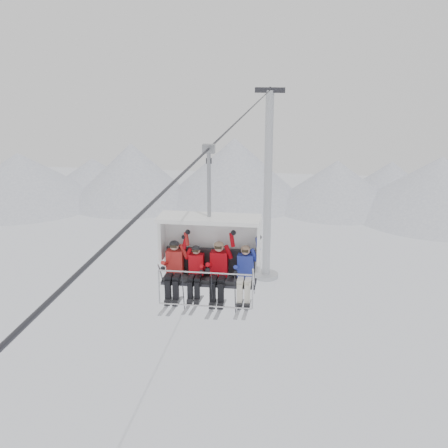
# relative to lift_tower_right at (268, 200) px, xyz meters

# --- Properties ---
(ridgeline) EXTENTS (72.00, 21.00, 7.00)m
(ridgeline) POSITION_rel_lift_tower_right_xyz_m (-1.58, 20.05, -2.94)
(ridgeline) COLOR silver
(ridgeline) RESTS_ON ground
(lift_tower_right) EXTENTS (2.00, 1.80, 13.48)m
(lift_tower_right) POSITION_rel_lift_tower_right_xyz_m (0.00, 0.00, 0.00)
(lift_tower_right) COLOR #ACAEB3
(lift_tower_right) RESTS_ON ground
(haul_cable) EXTENTS (0.06, 50.00, 0.06)m
(haul_cable) POSITION_rel_lift_tower_right_xyz_m (0.00, -22.00, 7.52)
(haul_cable) COLOR #2C2B30
(haul_cable) RESTS_ON lift_tower_left
(chairlift_carrier) EXTENTS (2.59, 1.17, 3.98)m
(chairlift_carrier) POSITION_rel_lift_tower_right_xyz_m (0.00, -24.55, 4.94)
(chairlift_carrier) COLOR black
(chairlift_carrier) RESTS_ON haul_cable
(skier_far_left) EXTENTS (0.43, 1.69, 1.69)m
(skier_far_left) POSITION_rel_lift_tower_right_xyz_m (-0.90, -24.86, 4.45)
(skier_far_left) COLOR red
(skier_far_left) RESTS_ON chairlift_carrier
(skier_center_left) EXTENTS (0.38, 1.69, 1.52)m
(skier_center_left) POSITION_rel_lift_tower_right_xyz_m (-0.33, -24.88, 4.40)
(skier_center_left) COLOR red
(skier_center_left) RESTS_ON chairlift_carrier
(skier_center_right) EXTENTS (0.44, 1.69, 1.73)m
(skier_center_right) POSITION_rel_lift_tower_right_xyz_m (0.26, -24.86, 4.46)
(skier_center_right) COLOR #AE040D
(skier_center_right) RESTS_ON chairlift_carrier
(skier_far_right) EXTENTS (0.41, 1.69, 1.62)m
(skier_far_right) POSITION_rel_lift_tower_right_xyz_m (0.94, -24.87, 4.43)
(skier_far_right) COLOR #233096
(skier_far_right) RESTS_ON chairlift_carrier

